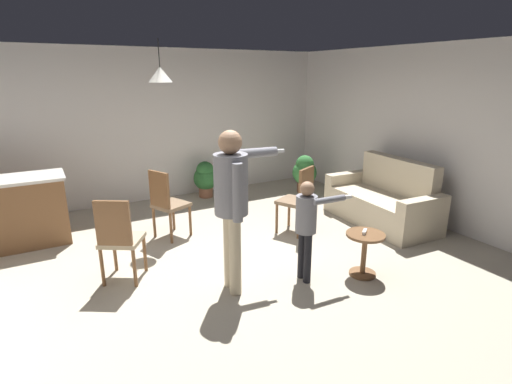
# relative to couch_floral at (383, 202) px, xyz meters

# --- Properties ---
(ground) EXTENTS (7.68, 7.68, 0.00)m
(ground) POSITION_rel_couch_floral_xyz_m (-2.53, -0.19, -0.33)
(ground) COLOR #B2A893
(wall_back) EXTENTS (6.40, 0.10, 2.70)m
(wall_back) POSITION_rel_couch_floral_xyz_m (-2.53, 3.01, 1.02)
(wall_back) COLOR silver
(wall_back) RESTS_ON ground
(wall_right) EXTENTS (0.10, 6.40, 2.70)m
(wall_right) POSITION_rel_couch_floral_xyz_m (0.67, -0.19, 1.02)
(wall_right) COLOR silver
(wall_right) RESTS_ON ground
(couch_floral) EXTENTS (0.96, 1.85, 1.00)m
(couch_floral) POSITION_rel_couch_floral_xyz_m (0.00, 0.00, 0.00)
(couch_floral) COLOR beige
(couch_floral) RESTS_ON ground
(kitchen_counter) EXTENTS (1.26, 0.66, 0.95)m
(kitchen_counter) POSITION_rel_couch_floral_xyz_m (-4.98, 1.78, 0.15)
(kitchen_counter) COLOR brown
(kitchen_counter) RESTS_ON ground
(side_table_by_couch) EXTENTS (0.44, 0.44, 0.52)m
(side_table_by_couch) POSITION_rel_couch_floral_xyz_m (-1.50, -1.13, -0.00)
(side_table_by_couch) COLOR brown
(side_table_by_couch) RESTS_ON ground
(person_adult) EXTENTS (0.88, 0.50, 1.74)m
(person_adult) POSITION_rel_couch_floral_xyz_m (-2.95, -0.68, 0.75)
(person_adult) COLOR tan
(person_adult) RESTS_ON ground
(person_child) EXTENTS (0.60, 0.36, 1.16)m
(person_child) POSITION_rel_couch_floral_xyz_m (-2.16, -0.89, 0.39)
(person_child) COLOR black
(person_child) RESTS_ON ground
(dining_chair_by_counter) EXTENTS (0.56, 0.56, 1.00)m
(dining_chair_by_counter) POSITION_rel_couch_floral_xyz_m (-1.43, 0.28, 0.21)
(dining_chair_by_counter) COLOR brown
(dining_chair_by_counter) RESTS_ON ground
(dining_chair_near_wall) EXTENTS (0.55, 0.55, 1.00)m
(dining_chair_near_wall) POSITION_rel_couch_floral_xyz_m (-3.15, 1.04, 0.21)
(dining_chair_near_wall) COLOR brown
(dining_chair_near_wall) RESTS_ON ground
(dining_chair_centre_back) EXTENTS (0.58, 0.58, 1.00)m
(dining_chair_centre_back) POSITION_rel_couch_floral_xyz_m (-3.98, 0.09, 0.21)
(dining_chair_centre_back) COLOR brown
(dining_chair_centre_back) RESTS_ON ground
(potted_plant_corner) EXTENTS (0.45, 0.45, 0.69)m
(potted_plant_corner) POSITION_rel_couch_floral_xyz_m (-1.93, 2.61, 0.05)
(potted_plant_corner) COLOR brown
(potted_plant_corner) RESTS_ON ground
(potted_plant_by_wall) EXTENTS (0.48, 0.48, 0.73)m
(potted_plant_by_wall) POSITION_rel_couch_floral_xyz_m (-0.09, 1.97, 0.07)
(potted_plant_by_wall) COLOR brown
(potted_plant_by_wall) RESTS_ON ground
(spare_remote_on_table) EXTENTS (0.12, 0.11, 0.04)m
(spare_remote_on_table) POSITION_rel_couch_floral_xyz_m (-1.51, -1.12, 0.21)
(spare_remote_on_table) COLOR white
(spare_remote_on_table) RESTS_ON side_table_by_couch
(ceiling_light_pendant) EXTENTS (0.32, 0.32, 0.55)m
(ceiling_light_pendant) POSITION_rel_couch_floral_xyz_m (-3.06, 1.23, 1.92)
(ceiling_light_pendant) COLOR silver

